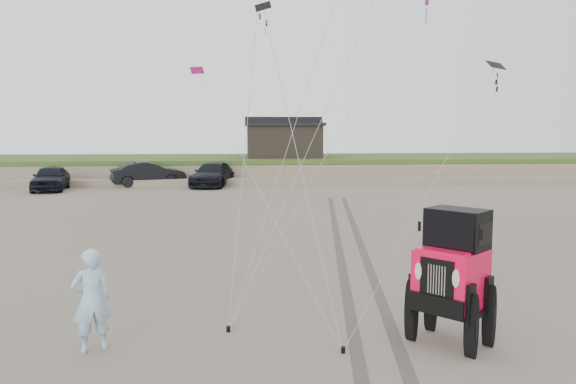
# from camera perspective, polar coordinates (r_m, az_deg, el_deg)

# --- Properties ---
(ground) EXTENTS (160.00, 160.00, 0.00)m
(ground) POSITION_cam_1_polar(r_m,az_deg,el_deg) (10.88, 4.35, -15.53)
(ground) COLOR #6B6054
(ground) RESTS_ON ground
(dune_ridge) EXTENTS (160.00, 14.25, 1.73)m
(dune_ridge) POSITION_cam_1_polar(r_m,az_deg,el_deg) (47.60, -2.91, 2.50)
(dune_ridge) COLOR #7A6B54
(dune_ridge) RESTS_ON ground
(cabin) EXTENTS (6.40, 5.40, 3.35)m
(cabin) POSITION_cam_1_polar(r_m,az_deg,el_deg) (47.11, -0.46, 5.40)
(cabin) COLOR black
(cabin) RESTS_ON dune_ridge
(truck_a) EXTENTS (2.60, 5.13, 1.67)m
(truck_a) POSITION_cam_1_polar(r_m,az_deg,el_deg) (40.49, -22.96, 1.33)
(truck_a) COLOR black
(truck_a) RESTS_ON ground
(truck_b) EXTENTS (5.52, 3.39, 1.72)m
(truck_b) POSITION_cam_1_polar(r_m,az_deg,el_deg) (41.58, -14.00, 1.80)
(truck_b) COLOR black
(truck_b) RESTS_ON ground
(truck_c) EXTENTS (3.46, 6.10, 1.67)m
(truck_c) POSITION_cam_1_polar(r_m,az_deg,el_deg) (40.44, -7.65, 1.77)
(truck_c) COLOR black
(truck_c) RESTS_ON ground
(jeep) EXTENTS (5.71, 5.45, 2.06)m
(jeep) POSITION_cam_1_polar(r_m,az_deg,el_deg) (11.15, 16.18, -9.63)
(jeep) COLOR #FD0B3A
(jeep) RESTS_ON ground
(man) EXTENTS (0.82, 0.70, 1.92)m
(man) POSITION_cam_1_polar(r_m,az_deg,el_deg) (11.01, -19.34, -10.33)
(man) COLOR #88BAD3
(man) RESTS_ON ground
(stake_main) EXTENTS (0.08, 0.08, 0.12)m
(stake_main) POSITION_cam_1_polar(r_m,az_deg,el_deg) (11.67, -6.09, -13.67)
(stake_main) COLOR black
(stake_main) RESTS_ON ground
(stake_aux) EXTENTS (0.08, 0.08, 0.12)m
(stake_aux) POSITION_cam_1_polar(r_m,az_deg,el_deg) (10.66, 5.62, -15.67)
(stake_aux) COLOR black
(stake_aux) RESTS_ON ground
(tire_tracks) EXTENTS (5.22, 29.74, 0.01)m
(tire_tracks) POSITION_cam_1_polar(r_m,az_deg,el_deg) (18.77, 6.47, -6.12)
(tire_tracks) COLOR #4C443D
(tire_tracks) RESTS_ON ground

